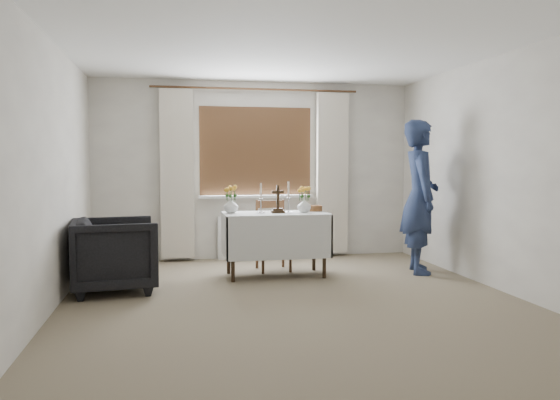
% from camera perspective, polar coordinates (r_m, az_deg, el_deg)
% --- Properties ---
extents(ground, '(5.00, 5.00, 0.00)m').
position_cam_1_polar(ground, '(5.48, 1.46, -10.47)').
color(ground, gray).
rests_on(ground, ground).
extents(altar_table, '(1.24, 0.64, 0.76)m').
position_cam_1_polar(altar_table, '(6.56, -0.47, -4.66)').
color(altar_table, silver).
rests_on(altar_table, ground).
extents(wooden_chair, '(0.43, 0.43, 0.88)m').
position_cam_1_polar(wooden_chair, '(6.89, -0.70, -3.73)').
color(wooden_chair, '#523B1C').
rests_on(wooden_chair, ground).
extents(armchair, '(0.96, 0.94, 0.78)m').
position_cam_1_polar(armchair, '(6.04, -16.86, -5.47)').
color(armchair, black).
rests_on(armchair, ground).
extents(person, '(0.60, 0.77, 1.88)m').
position_cam_1_polar(person, '(6.93, 14.40, 0.34)').
color(person, navy).
rests_on(person, ground).
extents(radiator, '(1.10, 0.10, 0.60)m').
position_cam_1_polar(radiator, '(7.76, -2.46, -3.92)').
color(radiator, silver).
rests_on(radiator, ground).
extents(wooden_cross, '(0.16, 0.11, 0.33)m').
position_cam_1_polar(wooden_cross, '(6.50, -0.23, 0.10)').
color(wooden_cross, black).
rests_on(wooden_cross, altar_table).
extents(candlestick_left, '(0.13, 0.13, 0.36)m').
position_cam_1_polar(candlestick_left, '(6.45, -2.02, 0.20)').
color(candlestick_left, white).
rests_on(candlestick_left, altar_table).
extents(candlestick_right, '(0.11, 0.11, 0.37)m').
position_cam_1_polar(candlestick_right, '(6.50, 0.90, 0.29)').
color(candlestick_right, white).
rests_on(candlestick_right, altar_table).
extents(flower_vase_left, '(0.22, 0.22, 0.18)m').
position_cam_1_polar(flower_vase_left, '(6.51, -5.15, -0.58)').
color(flower_vase_left, silver).
rests_on(flower_vase_left, altar_table).
extents(flower_vase_right, '(0.21, 0.21, 0.17)m').
position_cam_1_polar(flower_vase_right, '(6.56, 2.54, -0.57)').
color(flower_vase_right, silver).
rests_on(flower_vase_right, altar_table).
extents(wicker_basket, '(0.22, 0.22, 0.07)m').
position_cam_1_polar(wicker_basket, '(6.75, 3.63, -0.87)').
color(wicker_basket, brown).
rests_on(wicker_basket, altar_table).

